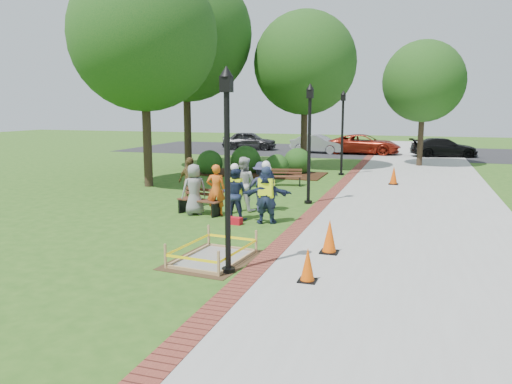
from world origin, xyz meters
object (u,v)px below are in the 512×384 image
(hivis_worker_b, at_px, (266,193))
(bench_near, at_px, (200,206))
(cone_front, at_px, (308,266))
(wet_concrete_pad, at_px, (213,250))
(hivis_worker_c, at_px, (235,192))
(hivis_worker_a, at_px, (267,194))
(lamp_near, at_px, (227,155))

(hivis_worker_b, bearing_deg, bench_near, 166.42)
(bench_near, xyz_separation_m, cone_front, (4.68, -5.18, 0.08))
(wet_concrete_pad, bearing_deg, hivis_worker_b, 88.68)
(wet_concrete_pad, bearing_deg, cone_front, -17.86)
(wet_concrete_pad, height_order, hivis_worker_c, hivis_worker_c)
(cone_front, bearing_deg, wet_concrete_pad, 162.14)
(hivis_worker_a, bearing_deg, hivis_worker_b, -104.32)
(wet_concrete_pad, bearing_deg, hivis_worker_c, 103.49)
(cone_front, distance_m, hivis_worker_b, 5.16)
(cone_front, height_order, lamp_near, lamp_near)
(cone_front, relative_size, hivis_worker_a, 0.40)
(hivis_worker_b, height_order, hivis_worker_c, hivis_worker_b)
(bench_near, bearing_deg, wet_concrete_pad, -62.25)
(hivis_worker_a, bearing_deg, lamp_near, -83.37)
(hivis_worker_c, bearing_deg, wet_concrete_pad, -76.51)
(bench_near, distance_m, cone_front, 6.98)
(cone_front, distance_m, hivis_worker_c, 5.83)
(cone_front, relative_size, hivis_worker_c, 0.40)
(hivis_worker_b, bearing_deg, hivis_worker_c, 170.94)
(bench_near, height_order, hivis_worker_b, hivis_worker_b)
(lamp_near, xyz_separation_m, hivis_worker_b, (-0.55, 4.53, -1.54))
(wet_concrete_pad, xyz_separation_m, cone_front, (2.35, -0.76, 0.11))
(hivis_worker_a, relative_size, hivis_worker_b, 0.94)
(lamp_near, height_order, hivis_worker_a, lamp_near)
(cone_front, xyz_separation_m, lamp_near, (-1.72, 0.06, 2.14))
(wet_concrete_pad, height_order, hivis_worker_b, hivis_worker_b)
(bench_near, height_order, cone_front, bench_near)
(lamp_near, bearing_deg, bench_near, 120.07)
(bench_near, relative_size, hivis_worker_a, 0.89)
(wet_concrete_pad, relative_size, hivis_worker_a, 1.38)
(bench_near, relative_size, cone_front, 2.25)
(lamp_near, bearing_deg, wet_concrete_pad, 132.50)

